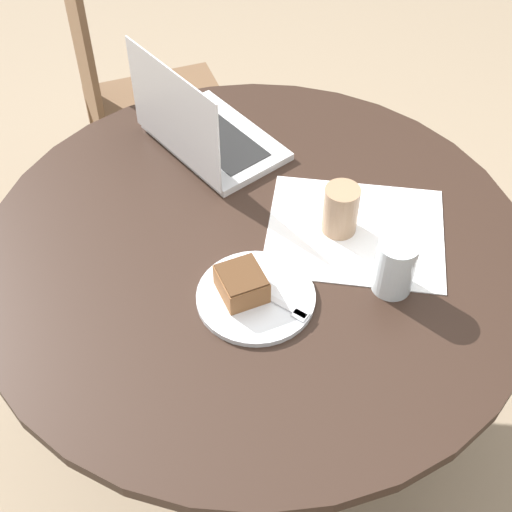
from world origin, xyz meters
name	(u,v)px	position (x,y,z in m)	size (l,w,h in m)	color
ground_plane	(256,420)	(0.00, 0.00, 0.00)	(12.00, 12.00, 0.00)	gray
dining_table	(256,282)	(0.00, 0.00, 0.60)	(1.15, 1.15, 0.73)	black
chair	(135,103)	(0.19, -0.85, 0.51)	(0.47, 0.47, 1.01)	brown
paper_document	(355,231)	(-0.21, 0.01, 0.73)	(0.45, 0.41, 0.00)	white
plate	(256,297)	(0.03, 0.15, 0.73)	(0.23, 0.23, 0.01)	silver
cake_slice	(242,283)	(0.06, 0.14, 0.77)	(0.10, 0.10, 0.05)	brown
fork	(277,302)	(0.00, 0.17, 0.74)	(0.13, 0.14, 0.00)	silver
coffee_glass	(340,209)	(-0.18, 0.00, 0.78)	(0.07, 0.07, 0.11)	#997556
water_glass	(395,266)	(-0.23, 0.17, 0.79)	(0.08, 0.08, 0.12)	silver
laptop	(204,132)	(0.05, -0.32, 0.78)	(0.34, 0.39, 0.25)	silver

